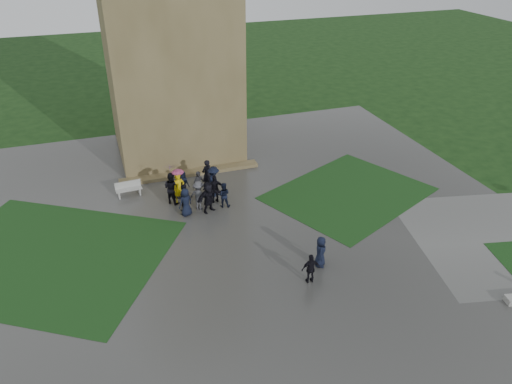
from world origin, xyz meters
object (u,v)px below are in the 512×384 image
object	(u,v)px
tower	(167,18)
pedestrian_near	(311,269)
pedestrian_mid	(321,252)
bench	(129,189)

from	to	relation	value
tower	pedestrian_near	bearing A→B (deg)	-80.29
tower	pedestrian_mid	size ratio (longest dim) A/B	11.30
tower	pedestrian_near	xyz separation A→B (m)	(2.88, -16.85, -8.23)
bench	pedestrian_near	distance (m)	12.90
bench	pedestrian_mid	xyz separation A→B (m)	(7.87, -9.90, 0.34)
tower	pedestrian_mid	xyz separation A→B (m)	(3.82, -15.88, -8.18)
tower	bench	distance (m)	11.17
tower	pedestrian_mid	world-z (taller)	tower
bench	tower	bearing A→B (deg)	51.64
bench	pedestrian_near	bearing A→B (deg)	-61.71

